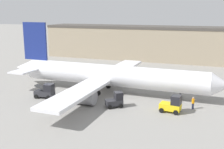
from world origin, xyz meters
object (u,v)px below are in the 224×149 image
at_px(ground_crew_worker, 193,103).
at_px(baggage_tug, 115,100).
at_px(pushback_tug, 172,105).
at_px(airplane, 106,75).
at_px(belt_loader_truck, 46,91).

relative_size(ground_crew_worker, baggage_tug, 0.60).
distance_m(baggage_tug, pushback_tug, 8.42).
bearing_deg(airplane, baggage_tug, -57.88).
bearing_deg(pushback_tug, ground_crew_worker, 47.45).
xyz_separation_m(belt_loader_truck, pushback_tug, (20.83, 0.41, 0.02)).
distance_m(airplane, baggage_tug, 8.28).
bearing_deg(pushback_tug, airplane, 159.33).
bearing_deg(pushback_tug, belt_loader_truck, -173.34).
xyz_separation_m(ground_crew_worker, pushback_tug, (-2.69, -2.42, 0.16)).
bearing_deg(baggage_tug, airplane, 85.07).
height_order(baggage_tug, pushback_tug, pushback_tug).
height_order(ground_crew_worker, pushback_tug, pushback_tug).
height_order(airplane, belt_loader_truck, airplane).
relative_size(airplane, baggage_tug, 13.16).
distance_m(ground_crew_worker, pushback_tug, 3.62).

